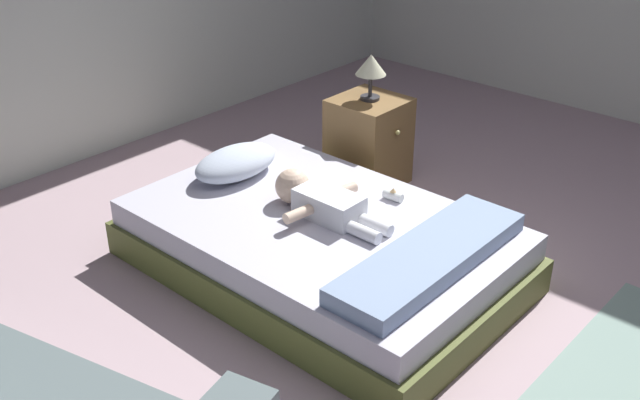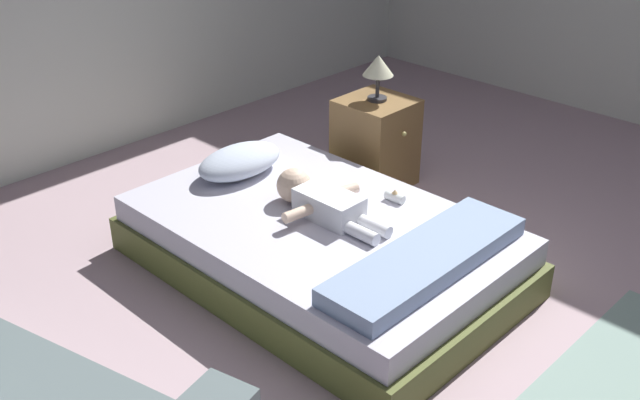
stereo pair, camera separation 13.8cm
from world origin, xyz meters
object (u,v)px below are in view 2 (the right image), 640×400
(toothbrush, at_px, (346,198))
(lamp, at_px, (378,68))
(baby, at_px, (319,200))
(nightstand, at_px, (375,143))
(bed, at_px, (320,245))
(pillow, at_px, (240,161))
(baby_bottle, at_px, (395,197))

(toothbrush, relative_size, lamp, 0.52)
(baby, bearing_deg, toothbrush, -0.74)
(baby, height_order, toothbrush, baby)
(lamp, bearing_deg, nightstand, -90.00)
(bed, xyz_separation_m, baby, (0.03, 0.04, 0.24))
(baby, relative_size, nightstand, 1.23)
(nightstand, bearing_deg, toothbrush, -150.02)
(nightstand, distance_m, lamp, 0.50)
(baby, bearing_deg, lamp, 24.24)
(toothbrush, distance_m, nightstand, 0.88)
(pillow, relative_size, nightstand, 0.94)
(bed, distance_m, nightstand, 1.11)
(toothbrush, height_order, nightstand, nightstand)
(pillow, height_order, baby_bottle, pillow)
(toothbrush, bearing_deg, lamp, 29.99)
(toothbrush, xyz_separation_m, lamp, (0.76, 0.44, 0.45))
(lamp, bearing_deg, toothbrush, -150.01)
(pillow, relative_size, baby, 0.77)
(toothbrush, relative_size, nightstand, 0.26)
(pillow, relative_size, lamp, 1.88)
(pillow, distance_m, baby, 0.64)
(bed, relative_size, baby, 2.83)
(pillow, height_order, nightstand, nightstand)
(nightstand, relative_size, lamp, 2.01)
(pillow, bearing_deg, bed, -94.17)
(bed, xyz_separation_m, lamp, (1.00, 0.47, 0.62))
(bed, distance_m, baby, 0.25)
(nightstand, relative_size, baby_bottle, 5.11)
(bed, bearing_deg, toothbrush, 8.40)
(baby, relative_size, lamp, 2.46)
(baby, xyz_separation_m, lamp, (0.96, 0.43, 0.38))
(toothbrush, distance_m, lamp, 0.98)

